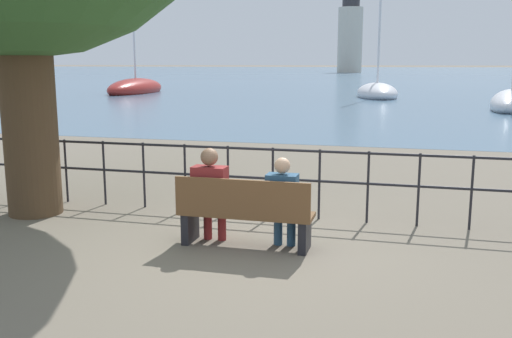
# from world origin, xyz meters

# --- Properties ---
(ground_plane) EXTENTS (1000.00, 1000.00, 0.00)m
(ground_plane) POSITION_xyz_m (0.00, 0.00, 0.00)
(ground_plane) COLOR #706656
(harbor_water) EXTENTS (600.00, 300.00, 0.01)m
(harbor_water) POSITION_xyz_m (0.00, 159.14, 0.00)
(harbor_water) COLOR slate
(harbor_water) RESTS_ON ground_plane
(park_bench) EXTENTS (1.71, 0.45, 0.90)m
(park_bench) POSITION_xyz_m (0.00, -0.06, 0.43)
(park_bench) COLOR brown
(park_bench) RESTS_ON ground_plane
(seated_person_left) EXTENTS (0.44, 0.35, 1.24)m
(seated_person_left) POSITION_xyz_m (-0.47, 0.01, 0.69)
(seated_person_left) COLOR maroon
(seated_person_left) RESTS_ON ground_plane
(seated_person_right) EXTENTS (0.38, 0.35, 1.16)m
(seated_person_right) POSITION_xyz_m (0.47, 0.02, 0.64)
(seated_person_right) COLOR navy
(seated_person_right) RESTS_ON ground_plane
(promenade_railing) EXTENTS (11.31, 0.04, 1.05)m
(promenade_railing) POSITION_xyz_m (0.00, 1.49, 0.69)
(promenade_railing) COLOR black
(promenade_railing) RESTS_ON ground_plane
(sailboat_0) EXTENTS (3.06, 8.64, 8.17)m
(sailboat_0) POSITION_xyz_m (-18.25, 33.55, 0.34)
(sailboat_0) COLOR maroon
(sailboat_0) RESTS_ON ground_plane
(sailboat_1) EXTENTS (3.61, 6.71, 11.40)m
(sailboat_1) POSITION_xyz_m (-0.06, 32.47, 0.33)
(sailboat_1) COLOR silver
(sailboat_1) RESTS_ON ground_plane
(sailboat_2) EXTENTS (3.36, 7.41, 11.68)m
(sailboat_2) POSITION_xyz_m (6.98, 24.40, 0.34)
(sailboat_2) COLOR silver
(sailboat_2) RESTS_ON ground_plane
(harbor_lighthouse) EXTENTS (5.71, 5.71, 18.12)m
(harbor_lighthouse) POSITION_xyz_m (-11.61, 130.35, 8.43)
(harbor_lighthouse) COLOR beige
(harbor_lighthouse) RESTS_ON ground_plane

